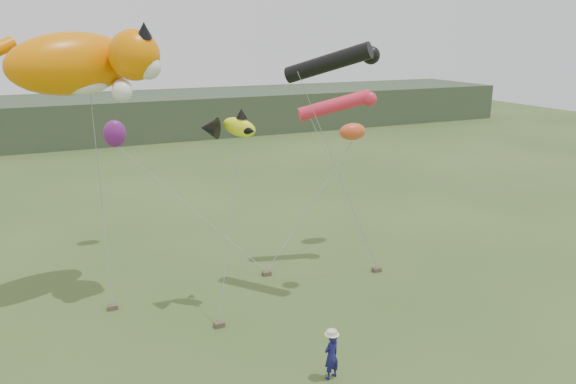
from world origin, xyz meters
The scene contains 8 objects.
ground centered at (0.00, 0.00, 0.00)m, with size 120.00×120.00×0.00m, color #385123.
headland centered at (-3.11, 44.69, 1.92)m, with size 90.00×13.00×4.00m.
festival_attendant centered at (0.81, -0.73, 0.74)m, with size 0.54×0.36×1.48m, color #171756.
sandbag_anchors centered at (-1.39, 5.23, 0.09)m, with size 16.18×3.65×0.18m.
cat_kite centered at (-4.48, 8.44, 8.95)m, with size 6.59×4.03×2.80m.
fish_kite centered at (-0.22, 5.20, 6.80)m, with size 2.20×1.42×1.11m.
tube_kites centered at (4.71, 6.12, 8.10)m, with size 4.84×4.76×3.38m.
misc_kites centered at (1.88, 11.43, 5.47)m, with size 11.53×5.14×1.29m.
Camera 1 is at (-6.46, -13.58, 9.93)m, focal length 35.00 mm.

